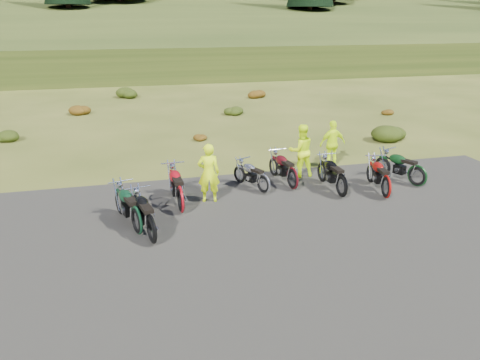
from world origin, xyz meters
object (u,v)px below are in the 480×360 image
object	(u,v)px
motorcycle_0	(153,244)
motorcycle_7	(416,187)
motorcycle_3	(263,194)
person_middle	(209,174)

from	to	relation	value
motorcycle_0	motorcycle_7	bearing A→B (deg)	-89.14
motorcycle_0	motorcycle_7	distance (m)	9.31
motorcycle_3	motorcycle_7	world-z (taller)	motorcycle_7
motorcycle_0	motorcycle_3	world-z (taller)	motorcycle_0
motorcycle_0	motorcycle_7	xyz separation A→B (m)	(9.08, 2.05, 0.00)
person_middle	motorcycle_3	bearing A→B (deg)	-164.09
motorcycle_3	person_middle	size ratio (longest dim) A/B	1.00
motorcycle_7	motorcycle_3	bearing A→B (deg)	59.47
motorcycle_0	person_middle	distance (m)	3.27
motorcycle_7	person_middle	bearing A→B (deg)	63.12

